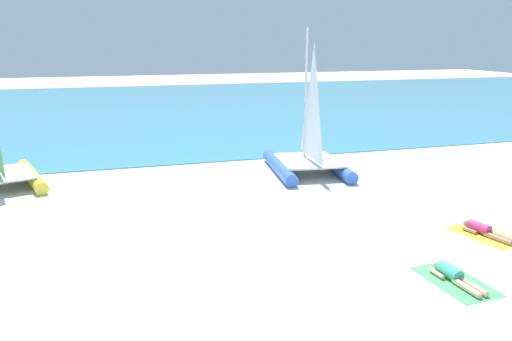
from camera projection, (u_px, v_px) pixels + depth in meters
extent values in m
plane|color=white|center=(223.00, 170.00, 21.12)|extent=(120.00, 120.00, 0.00)
cube|color=teal|center=(163.00, 107.00, 40.98)|extent=(120.00, 40.00, 0.05)
cylinder|color=blue|center=(279.00, 167.00, 20.61)|extent=(1.03, 4.47, 0.51)
cylinder|color=blue|center=(334.00, 165.00, 21.00)|extent=(1.03, 4.47, 0.51)
cube|color=silver|center=(308.00, 160.00, 20.53)|extent=(2.65, 3.10, 0.06)
cylinder|color=silver|center=(306.00, 94.00, 20.48)|extent=(0.11, 0.11, 5.29)
pyramid|color=white|center=(313.00, 101.00, 19.52)|extent=(0.34, 2.32, 4.44)
cylinder|color=yellow|center=(32.00, 176.00, 19.33)|extent=(1.60, 4.16, 0.48)
cube|color=silver|center=(0.00, 174.00, 18.53)|extent=(2.84, 3.18, 0.06)
cube|color=#4CB266|center=(455.00, 281.00, 11.39)|extent=(1.21, 1.96, 0.01)
cylinder|color=#3FB28C|center=(450.00, 271.00, 11.54)|extent=(0.34, 0.64, 0.30)
sphere|color=#D8AD84|center=(438.00, 264.00, 11.91)|extent=(0.22, 0.22, 0.22)
cylinder|color=#D8AD84|center=(467.00, 288.00, 10.93)|extent=(0.19, 0.79, 0.14)
cylinder|color=#D8AD84|center=(473.00, 287.00, 11.00)|extent=(0.19, 0.79, 0.14)
cylinder|color=#D8AD84|center=(437.00, 274.00, 11.63)|extent=(0.13, 0.46, 0.10)
cylinder|color=#D8AD84|center=(452.00, 271.00, 11.77)|extent=(0.13, 0.46, 0.10)
cube|color=yellow|center=(485.00, 235.00, 14.10)|extent=(1.50, 2.10, 0.01)
cylinder|color=#D83372|center=(479.00, 228.00, 14.23)|extent=(0.43, 0.67, 0.30)
sphere|color=tan|center=(467.00, 223.00, 14.57)|extent=(0.22, 0.22, 0.22)
cylinder|color=tan|center=(498.00, 238.00, 13.66)|extent=(0.31, 0.79, 0.14)
cylinder|color=tan|center=(502.00, 237.00, 13.75)|extent=(0.31, 0.79, 0.14)
cylinder|color=tan|center=(469.00, 230.00, 14.28)|extent=(0.20, 0.46, 0.10)
cylinder|color=tan|center=(479.00, 227.00, 14.49)|extent=(0.20, 0.46, 0.10)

